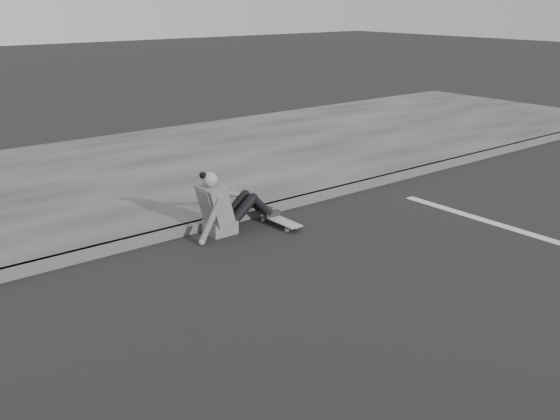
{
  "coord_description": "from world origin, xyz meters",
  "views": [
    {
      "loc": [
        -4.57,
        -4.24,
        2.96
      ],
      "look_at": [
        -0.08,
        1.41,
        0.5
      ],
      "focal_mm": 40.0,
      "sensor_mm": 36.0,
      "label": 1
    }
  ],
  "objects": [
    {
      "name": "skateboard",
      "position": [
        0.42,
        2.06,
        0.07
      ],
      "size": [
        0.2,
        0.78,
        0.09
      ],
      "color": "gray",
      "rests_on": "ground"
    },
    {
      "name": "sidewalk",
      "position": [
        0.0,
        5.6,
        0.06
      ],
      "size": [
        24.0,
        6.0,
        0.12
      ],
      "primitive_type": "cube",
      "color": "#3C3C3C",
      "rests_on": "ground"
    },
    {
      "name": "seated_woman",
      "position": [
        -0.32,
        2.31,
        0.36
      ],
      "size": [
        1.38,
        0.46,
        0.88
      ],
      "color": "#555558",
      "rests_on": "ground"
    },
    {
      "name": "curb",
      "position": [
        0.0,
        2.58,
        0.06
      ],
      "size": [
        24.0,
        0.16,
        0.12
      ],
      "primitive_type": "cube",
      "color": "#464646",
      "rests_on": "ground"
    },
    {
      "name": "ground",
      "position": [
        0.0,
        0.0,
        0.0
      ],
      "size": [
        80.0,
        80.0,
        0.0
      ],
      "primitive_type": "plane",
      "color": "black",
      "rests_on": "ground"
    }
  ]
}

